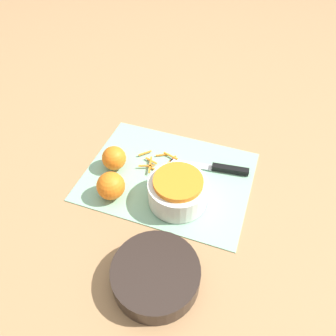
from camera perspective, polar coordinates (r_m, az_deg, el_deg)
name	(u,v)px	position (r m, az deg, el deg)	size (l,w,h in m)	color
ground_plane	(168,176)	(0.97, 0.00, -1.47)	(4.00, 4.00, 0.00)	#9E754C
cutting_board	(168,176)	(0.97, 0.00, -1.35)	(0.48, 0.37, 0.01)	#84B793
bowl_speckled	(178,190)	(0.88, 1.72, -3.90)	(0.16, 0.16, 0.08)	silver
bowl_dark	(156,275)	(0.77, -2.14, -18.14)	(0.20, 0.20, 0.05)	black
knife	(222,168)	(0.99, 9.45, -0.06)	(0.24, 0.05, 0.02)	black
orange_left	(111,186)	(0.90, -9.93, -3.08)	(0.08, 0.08, 0.08)	orange
orange_right	(114,158)	(0.98, -9.38, 1.71)	(0.07, 0.07, 0.07)	orange
peel_pile	(157,161)	(1.00, -1.91, 1.16)	(0.12, 0.10, 0.01)	orange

